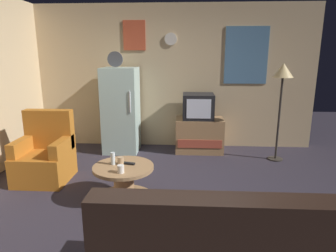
# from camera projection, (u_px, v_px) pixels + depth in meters

# --- Properties ---
(ground_plane) EXTENTS (12.00, 12.00, 0.00)m
(ground_plane) POSITION_uv_depth(u_px,v_px,m) (163.00, 207.00, 3.46)
(ground_plane) COLOR #2D2833
(wall_with_art) EXTENTS (5.20, 0.12, 2.60)m
(wall_with_art) POSITION_uv_depth(u_px,v_px,m) (173.00, 77.00, 5.52)
(wall_with_art) COLOR #D1B284
(wall_with_art) RESTS_ON ground_plane
(fridge) EXTENTS (0.60, 0.62, 1.77)m
(fridge) POSITION_uv_depth(u_px,v_px,m) (121.00, 110.00, 5.28)
(fridge) COLOR silver
(fridge) RESTS_ON ground_plane
(tv_stand) EXTENTS (0.84, 0.53, 0.61)m
(tv_stand) POSITION_uv_depth(u_px,v_px,m) (199.00, 135.00, 5.36)
(tv_stand) COLOR #9E754C
(tv_stand) RESTS_ON ground_plane
(crt_tv) EXTENTS (0.54, 0.51, 0.44)m
(crt_tv) POSITION_uv_depth(u_px,v_px,m) (198.00, 106.00, 5.24)
(crt_tv) COLOR black
(crt_tv) RESTS_ON tv_stand
(standing_lamp) EXTENTS (0.32, 0.32, 1.59)m
(standing_lamp) POSITION_uv_depth(u_px,v_px,m) (283.00, 78.00, 4.68)
(standing_lamp) COLOR #332D28
(standing_lamp) RESTS_ON ground_plane
(coffee_table) EXTENTS (0.72, 0.72, 0.45)m
(coffee_table) POSITION_uv_depth(u_px,v_px,m) (124.00, 183.00, 3.56)
(coffee_table) COLOR #9E754C
(coffee_table) RESTS_ON ground_plane
(wine_glass) EXTENTS (0.05, 0.05, 0.15)m
(wine_glass) POSITION_uv_depth(u_px,v_px,m) (113.00, 159.00, 3.53)
(wine_glass) COLOR silver
(wine_glass) RESTS_ON coffee_table
(mug_ceramic_white) EXTENTS (0.08, 0.08, 0.09)m
(mug_ceramic_white) POSITION_uv_depth(u_px,v_px,m) (121.00, 169.00, 3.29)
(mug_ceramic_white) COLOR silver
(mug_ceramic_white) RESTS_ON coffee_table
(mug_ceramic_tan) EXTENTS (0.08, 0.08, 0.09)m
(mug_ceramic_tan) POSITION_uv_depth(u_px,v_px,m) (121.00, 161.00, 3.54)
(mug_ceramic_tan) COLOR tan
(mug_ceramic_tan) RESTS_ON coffee_table
(remote_control) EXTENTS (0.16, 0.08, 0.02)m
(remote_control) POSITION_uv_depth(u_px,v_px,m) (129.00, 163.00, 3.55)
(remote_control) COLOR black
(remote_control) RESTS_ON coffee_table
(armchair) EXTENTS (0.68, 0.68, 0.96)m
(armchair) POSITION_uv_depth(u_px,v_px,m) (45.00, 156.00, 4.16)
(armchair) COLOR #B2661E
(armchair) RESTS_ON ground_plane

